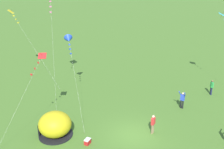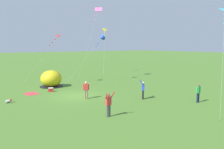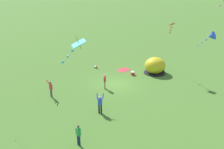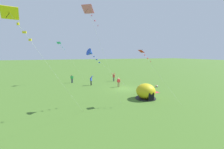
# 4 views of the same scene
# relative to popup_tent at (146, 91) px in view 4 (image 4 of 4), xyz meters

# --- Properties ---
(ground_plane) EXTENTS (300.00, 300.00, 0.00)m
(ground_plane) POSITION_rel_popup_tent_xyz_m (6.44, 0.31, -1.00)
(ground_plane) COLOR #477028
(popup_tent) EXTENTS (2.81, 2.81, 2.10)m
(popup_tent) POSITION_rel_popup_tent_xyz_m (0.00, 0.00, 0.00)
(popup_tent) COLOR gold
(popup_tent) RESTS_ON ground
(picnic_blanket) EXTENTS (1.92, 1.61, 0.01)m
(picnic_blanket) POSITION_rel_popup_tent_xyz_m (2.68, -3.19, -0.99)
(picnic_blanket) COLOR #CC333D
(picnic_blanket) RESTS_ON ground
(cooler_box) EXTENTS (0.55, 0.63, 0.44)m
(cooler_box) POSITION_rel_popup_tent_xyz_m (2.80, -1.06, -0.78)
(cooler_box) COLOR red
(cooler_box) RESTS_ON ground
(toddler_crawling) EXTENTS (0.31, 0.55, 0.32)m
(toddler_crawling) POSITION_rel_popup_tent_xyz_m (5.39, -5.89, -0.82)
(toddler_crawling) COLOR white
(toddler_crawling) RESTS_ON ground
(person_flying_kite) EXTENTS (0.47, 0.68, 1.89)m
(person_flying_kite) POSITION_rel_popup_tent_xyz_m (13.84, -0.60, 0.00)
(person_flying_kite) COLOR #4C4C51
(person_flying_kite) RESTS_ON ground
(person_strolling) EXTENTS (0.72, 0.68, 1.89)m
(person_strolling) POSITION_rel_popup_tent_xyz_m (11.35, 5.11, 0.00)
(person_strolling) COLOR black
(person_strolling) RESTS_ON ground
(person_watching_sky) EXTENTS (0.27, 0.59, 1.72)m
(person_watching_sky) POSITION_rel_popup_tent_xyz_m (15.19, 8.39, -0.03)
(person_watching_sky) COLOR #1E2347
(person_watching_sky) RESTS_ON ground
(person_center_field) EXTENTS (0.40, 0.52, 1.72)m
(person_center_field) POSITION_rel_popup_tent_xyz_m (8.05, 0.66, -0.03)
(person_center_field) COLOR #8C7251
(person_center_field) RESTS_ON ground
(kite_blue) EXTENTS (3.00, 7.82, 6.76)m
(kite_blue) POSITION_rel_popup_tent_xyz_m (-0.08, 7.59, 5.23)
(kite_blue) COLOR silver
(kite_blue) RESTS_ON ground
(kite_pink) EXTENTS (1.46, 4.81, 10.95)m
(kite_pink) POSITION_rel_popup_tent_xyz_m (-1.72, 8.01, 9.25)
(kite_pink) COLOR silver
(kite_pink) RESTS_ON ground
(kite_yellow) EXTENTS (6.81, 4.92, 8.43)m
(kite_yellow) POSITION_rel_popup_tent_xyz_m (-7.86, 13.19, 6.78)
(kite_yellow) COLOR silver
(kite_yellow) RESTS_ON ground
(kite_cyan) EXTENTS (3.57, 5.95, 8.74)m
(kite_cyan) POSITION_rel_popup_tent_xyz_m (16.09, 10.42, 7.03)
(kite_cyan) COLOR silver
(kite_cyan) RESTS_ON ground
(kite_red) EXTENTS (3.39, 4.31, 6.71)m
(kite_red) POSITION_rel_popup_tent_xyz_m (-1.14, 1.19, 5.06)
(kite_red) COLOR silver
(kite_red) RESTS_ON ground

